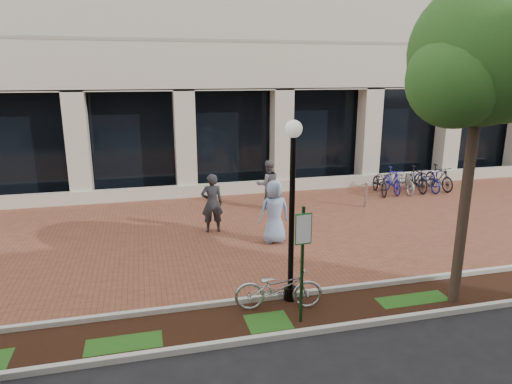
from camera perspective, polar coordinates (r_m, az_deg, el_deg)
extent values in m
plane|color=black|center=(14.56, 1.28, -4.70)|extent=(120.00, 120.00, 0.00)
cube|color=brown|center=(14.56, 1.28, -4.68)|extent=(40.00, 9.00, 0.01)
cube|color=black|center=(10.03, 9.54, -14.31)|extent=(40.00, 1.50, 0.01)
cube|color=beige|center=(10.61, 7.91, -12.20)|extent=(40.00, 0.12, 0.12)
cube|color=beige|center=(9.42, 11.44, -16.10)|extent=(40.00, 0.12, 0.12)
cube|color=black|center=(19.38, -3.12, 6.57)|extent=(40.00, 0.15, 4.20)
cube|color=beige|center=(18.68, -2.39, 0.48)|extent=(40.00, 0.25, 0.50)
cube|color=beige|center=(18.70, -2.70, 6.28)|extent=(0.80, 0.80, 4.20)
cube|color=#133615|center=(8.98, 5.76, -9.21)|extent=(0.05, 0.05, 2.41)
cube|color=#1A682C|center=(8.67, 5.96, -4.62)|extent=(0.34, 0.02, 0.62)
cube|color=white|center=(8.66, 5.99, -4.65)|extent=(0.30, 0.01, 0.56)
cylinder|color=black|center=(10.26, 4.28, -12.53)|extent=(0.28, 0.28, 0.30)
cylinder|color=black|center=(9.62, 4.47, -3.73)|extent=(0.12, 0.12, 3.61)
sphere|color=silver|center=(9.19, 4.71, 7.88)|extent=(0.36, 0.36, 0.36)
cylinder|color=#473428|center=(10.42, 24.45, -3.01)|extent=(0.22, 0.22, 3.81)
sphere|color=#22571B|center=(10.01, 26.51, 15.28)|extent=(2.78, 2.78, 2.78)
sphere|color=#22571B|center=(10.71, 28.47, 12.67)|extent=(1.94, 1.94, 1.94)
sphere|color=#22571B|center=(9.40, 23.69, 12.73)|extent=(1.81, 1.81, 1.81)
imported|color=#B1B0B5|center=(9.74, 2.85, -11.84)|extent=(1.93, 0.94, 0.97)
imported|color=#242428|center=(14.14, -5.52, -1.40)|extent=(0.70, 0.47, 1.86)
imported|color=#5E5F63|center=(16.57, 1.50, 0.94)|extent=(0.89, 0.70, 1.79)
imported|color=#829EC3|center=(13.20, 2.29, -2.52)|extent=(0.95, 0.65, 1.86)
cylinder|color=#B0B0B4|center=(17.27, 13.56, -0.48)|extent=(0.11, 0.11, 0.87)
sphere|color=#B0B0B4|center=(17.15, 13.65, 1.08)|extent=(0.12, 0.12, 0.12)
imported|color=black|center=(19.35, 15.27, 1.16)|extent=(1.00, 1.91, 0.96)
imported|color=navy|center=(19.61, 16.68, 1.39)|extent=(0.77, 1.82, 1.06)
imported|color=#B4B3B8|center=(19.90, 18.04, 1.33)|extent=(0.82, 1.88, 0.96)
imported|color=black|center=(20.19, 19.37, 1.55)|extent=(0.59, 1.79, 1.06)
imported|color=navy|center=(20.51, 20.65, 1.48)|extent=(0.64, 1.82, 0.96)
imported|color=black|center=(20.81, 21.91, 1.69)|extent=(0.59, 1.79, 1.06)
cylinder|color=#B0B0B4|center=(20.07, 18.68, 1.15)|extent=(0.04, 0.04, 0.80)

